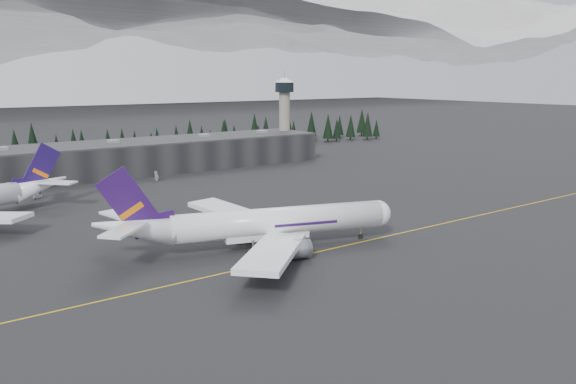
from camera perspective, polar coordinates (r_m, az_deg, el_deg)
ground at (r=131.19m, az=5.10°, el=-5.28°), size 1400.00×1400.00×0.00m
taxiline at (r=129.75m, az=5.68°, el=-5.48°), size 400.00×0.40×0.02m
terminal at (r=236.98m, az=-14.94°, el=3.51°), size 160.00×30.00×12.60m
control_tower at (r=273.20m, az=-0.36°, el=8.52°), size 10.00×10.00×37.70m
treeline at (r=271.55m, az=-17.74°, el=4.59°), size 360.00×20.00×15.00m
jet_main at (r=126.14m, az=-3.48°, el=-3.26°), size 66.87×60.30×20.19m
gse_vehicle_a at (r=195.33m, az=-24.14°, el=-0.43°), size 3.32×5.72×1.50m
gse_vehicle_b at (r=214.79m, az=-13.18°, el=1.27°), size 3.85×1.69×1.29m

